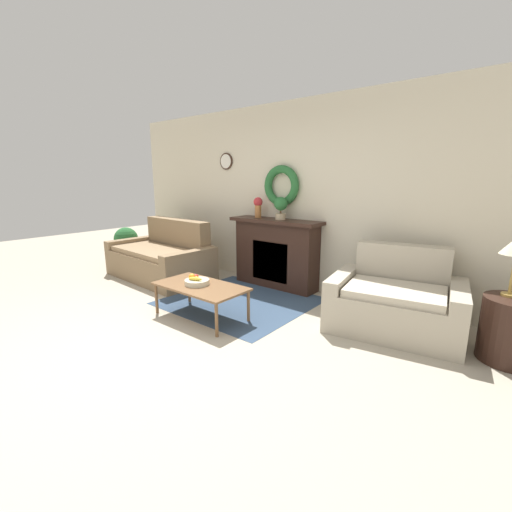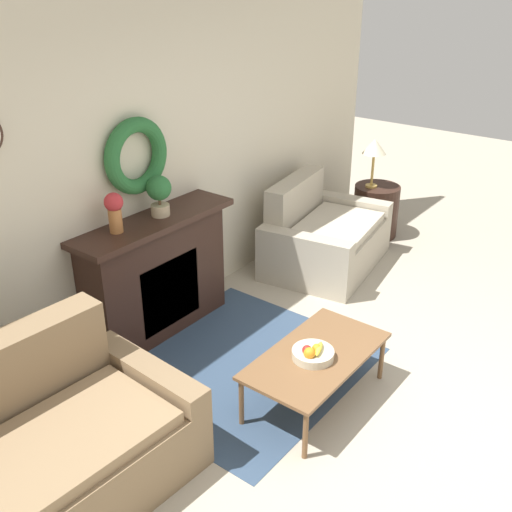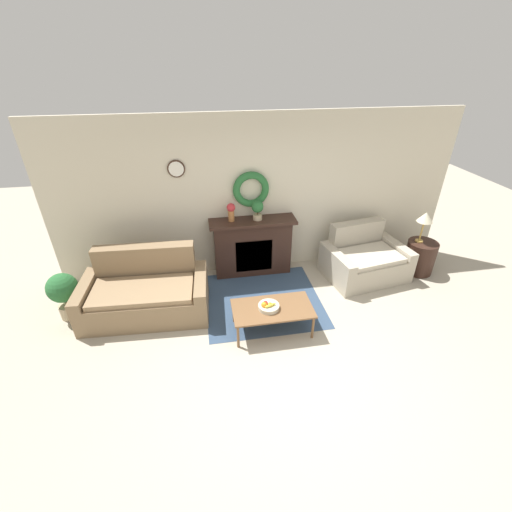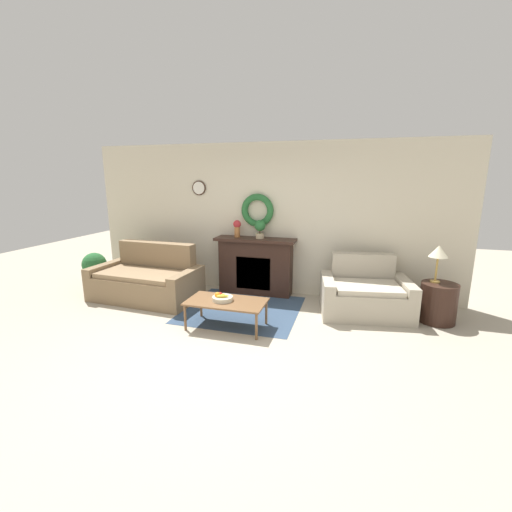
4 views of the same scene
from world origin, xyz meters
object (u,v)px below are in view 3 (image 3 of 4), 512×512
(fireplace, at_px, (253,246))
(potted_plant_floor_by_couch, at_px, (64,292))
(loveseat_right, at_px, (364,260))
(table_lamp, at_px, (425,218))
(couch_left, at_px, (146,293))
(vase_on_mantel_left, at_px, (231,211))
(potted_plant_on_mantel, at_px, (258,209))
(side_table_by_loveseat, at_px, (420,257))
(fruit_bowl, at_px, (268,306))
(coffee_table, at_px, (272,310))

(fireplace, relative_size, potted_plant_floor_by_couch, 1.98)
(loveseat_right, distance_m, table_lamp, 1.21)
(couch_left, height_order, vase_on_mantel_left, vase_on_mantel_left)
(loveseat_right, bearing_deg, potted_plant_on_mantel, 157.72)
(table_lamp, relative_size, potted_plant_on_mantel, 1.67)
(couch_left, bearing_deg, loveseat_right, 8.71)
(side_table_by_loveseat, relative_size, table_lamp, 1.08)
(vase_on_mantel_left, bearing_deg, fruit_bowl, -78.72)
(couch_left, distance_m, side_table_by_loveseat, 4.72)
(side_table_by_loveseat, relative_size, potted_plant_floor_by_couch, 0.80)
(side_table_by_loveseat, xyz_separation_m, potted_plant_on_mantel, (-2.86, 0.49, 0.93))
(fireplace, relative_size, table_lamp, 2.66)
(coffee_table, relative_size, side_table_by_loveseat, 1.89)
(coffee_table, height_order, potted_plant_on_mantel, potted_plant_on_mantel)
(loveseat_right, xyz_separation_m, vase_on_mantel_left, (-2.26, 0.44, 0.91))
(potted_plant_on_mantel, bearing_deg, fruit_bowl, -94.53)
(fruit_bowl, bearing_deg, side_table_by_loveseat, 19.54)
(couch_left, height_order, potted_plant_floor_by_couch, couch_left)
(side_table_by_loveseat, bearing_deg, potted_plant_on_mantel, 170.37)
(fruit_bowl, xyz_separation_m, side_table_by_loveseat, (2.98, 1.06, -0.14))
(coffee_table, relative_size, potted_plant_floor_by_couch, 1.51)
(fireplace, xyz_separation_m, fruit_bowl, (-0.04, -1.56, -0.08))
(fireplace, xyz_separation_m, potted_plant_on_mantel, (0.08, -0.01, 0.70))
(loveseat_right, xyz_separation_m, potted_plant_floor_by_couch, (-4.81, -0.31, 0.14))
(potted_plant_on_mantel, bearing_deg, couch_left, -157.12)
(coffee_table, xyz_separation_m, fruit_bowl, (-0.06, -0.01, 0.07))
(vase_on_mantel_left, bearing_deg, table_lamp, -8.00)
(potted_plant_floor_by_couch, bearing_deg, potted_plant_on_mantel, 13.78)
(couch_left, xyz_separation_m, fruit_bowl, (1.72, -0.77, 0.12))
(couch_left, bearing_deg, fruit_bowl, -20.82)
(couch_left, bearing_deg, coffee_table, -19.93)
(coffee_table, relative_size, potted_plant_on_mantel, 3.38)
(fireplace, bearing_deg, potted_plant_floor_by_couch, -165.57)
(coffee_table, distance_m, table_lamp, 3.14)
(side_table_by_loveseat, relative_size, potted_plant_on_mantel, 1.79)
(fruit_bowl, xyz_separation_m, vase_on_mantel_left, (-0.31, 1.56, 0.78))
(loveseat_right, height_order, potted_plant_on_mantel, potted_plant_on_mantel)
(coffee_table, height_order, fruit_bowl, fruit_bowl)
(couch_left, relative_size, coffee_table, 1.69)
(fruit_bowl, height_order, potted_plant_floor_by_couch, potted_plant_floor_by_couch)
(vase_on_mantel_left, height_order, potted_plant_on_mantel, potted_plant_on_mantel)
(table_lamp, relative_size, potted_plant_floor_by_couch, 0.74)
(fruit_bowl, bearing_deg, vase_on_mantel_left, 101.28)
(fireplace, relative_size, couch_left, 0.77)
(couch_left, distance_m, loveseat_right, 3.69)
(fireplace, xyz_separation_m, couch_left, (-1.76, -0.79, -0.20))
(side_table_by_loveseat, xyz_separation_m, table_lamp, (-0.06, 0.05, 0.74))
(couch_left, bearing_deg, potted_plant_floor_by_couch, -179.20)
(potted_plant_on_mantel, bearing_deg, table_lamp, -8.83)
(fireplace, distance_m, potted_plant_floor_by_couch, 3.00)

